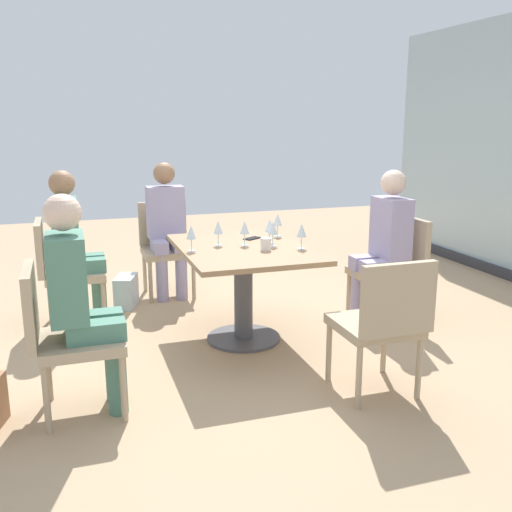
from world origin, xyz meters
name	(u,v)px	position (x,y,z in m)	size (l,w,h in m)	color
ground_plane	(244,339)	(0.00, 0.00, 0.00)	(12.00, 12.00, 0.00)	tan
dining_table_main	(243,270)	(0.00, 0.00, 0.55)	(1.26, 0.92, 0.73)	#997551
chair_front_right	(62,331)	(0.77, -1.29, 0.50)	(0.46, 0.50, 0.87)	tan
chair_side_end	(166,242)	(-1.43, -0.34, 0.50)	(0.50, 0.46, 0.87)	tan
chair_front_left	(62,266)	(-0.77, -1.29, 0.50)	(0.46, 0.50, 0.87)	tan
chair_near_window	(394,264)	(0.00, 1.29, 0.50)	(0.46, 0.51, 0.87)	tan
chair_far_right	(383,319)	(1.15, 0.51, 0.50)	(0.50, 0.46, 0.87)	tan
person_front_right	(80,294)	(0.77, -1.18, 0.70)	(0.34, 0.39, 1.26)	#4C7F6B
person_side_end	(167,223)	(-1.32, -0.34, 0.70)	(0.39, 0.34, 1.26)	#9E93B7
person_front_left	(74,241)	(-0.77, -1.18, 0.70)	(0.34, 0.39, 1.26)	#4C7F6B
person_near_window	(384,240)	(0.00, 1.18, 0.70)	(0.34, 0.39, 1.26)	#9E93B7
wine_glass_0	(273,229)	(0.06, 0.21, 0.86)	(0.07, 0.07, 0.18)	silver
wine_glass_1	(278,220)	(-0.27, 0.37, 0.86)	(0.07, 0.07, 0.18)	silver
wine_glass_2	(191,233)	(0.03, -0.39, 0.86)	(0.07, 0.07, 0.18)	silver
wine_glass_3	(302,231)	(0.21, 0.38, 0.86)	(0.07, 0.07, 0.18)	silver
wine_glass_4	(218,228)	(-0.09, -0.16, 0.86)	(0.07, 0.07, 0.18)	silver
wine_glass_5	(245,228)	(-0.03, 0.02, 0.86)	(0.07, 0.07, 0.18)	silver
wine_glass_6	(270,226)	(-0.04, 0.22, 0.86)	(0.07, 0.07, 0.18)	silver
coffee_cup	(266,244)	(0.18, 0.12, 0.78)	(0.08, 0.08, 0.09)	white
cell_phone_on_table	(252,238)	(-0.25, 0.15, 0.73)	(0.07, 0.14, 0.01)	black
handbag_1	(126,291)	(-1.11, -0.77, 0.14)	(0.30, 0.16, 0.28)	silver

